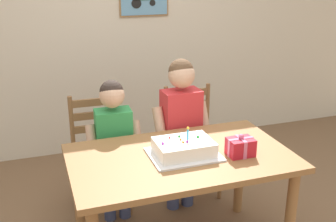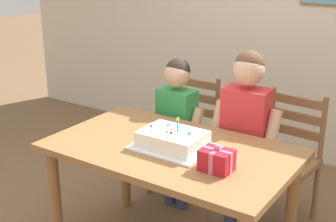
{
  "view_description": "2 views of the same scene",
  "coord_description": "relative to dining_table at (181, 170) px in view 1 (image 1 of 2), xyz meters",
  "views": [
    {
      "loc": [
        -0.85,
        -2.25,
        1.93
      ],
      "look_at": [
        -0.01,
        0.23,
        0.98
      ],
      "focal_mm": 44.42,
      "sensor_mm": 36.0,
      "label": 1
    },
    {
      "loc": [
        1.37,
        -2.07,
        1.84
      ],
      "look_at": [
        -0.06,
        0.07,
        0.95
      ],
      "focal_mm": 49.92,
      "sensor_mm": 36.0,
      "label": 2
    }
  ],
  "objects": [
    {
      "name": "back_wall",
      "position": [
        0.0,
        1.95,
        0.65
      ],
      "size": [
        6.4,
        0.11,
        2.6
      ],
      "color": "beige",
      "rests_on": "ground"
    },
    {
      "name": "chair_right",
      "position": [
        0.4,
        0.81,
        -0.18
      ],
      "size": [
        0.46,
        0.46,
        0.92
      ],
      "color": "brown",
      "rests_on": "ground"
    },
    {
      "name": "child_older",
      "position": [
        0.21,
        0.56,
        0.11
      ],
      "size": [
        0.46,
        0.27,
        1.25
      ],
      "color": "#38426B",
      "rests_on": "ground"
    },
    {
      "name": "gift_box_red_large",
      "position": [
        0.36,
        -0.12,
        0.16
      ],
      "size": [
        0.17,
        0.13,
        0.15
      ],
      "color": "red",
      "rests_on": "dining_table"
    },
    {
      "name": "child_younger",
      "position": [
        -0.32,
        0.56,
        0.04
      ],
      "size": [
        0.41,
        0.24,
        1.13
      ],
      "color": "#38426B",
      "rests_on": "ground"
    },
    {
      "name": "birthday_cake",
      "position": [
        0.02,
        -0.01,
        0.15
      ],
      "size": [
        0.44,
        0.34,
        0.19
      ],
      "color": "silver",
      "rests_on": "dining_table"
    },
    {
      "name": "dining_table",
      "position": [
        0.0,
        0.0,
        0.0
      ],
      "size": [
        1.42,
        0.84,
        0.76
      ],
      "color": "olive",
      "rests_on": "ground"
    },
    {
      "name": "chair_left",
      "position": [
        -0.4,
        0.81,
        -0.18
      ],
      "size": [
        0.43,
        0.43,
        0.92
      ],
      "color": "brown",
      "rests_on": "ground"
    }
  ]
}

